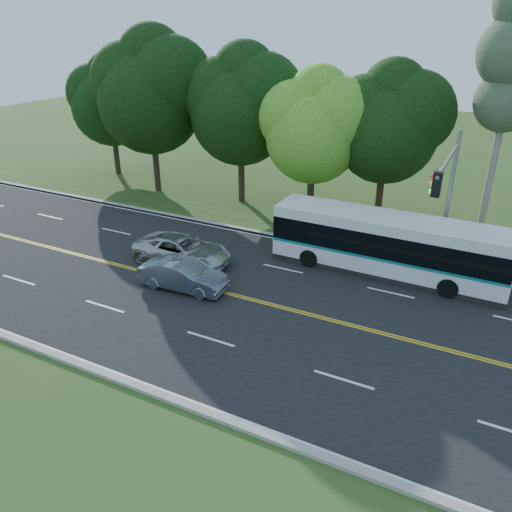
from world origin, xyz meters
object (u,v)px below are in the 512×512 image
at_px(traffic_signal, 446,190).
at_px(transit_bus, 387,246).
at_px(sedan, 183,275).
at_px(suv, 182,250).

height_order(traffic_signal, transit_bus, traffic_signal).
xyz_separation_m(traffic_signal, sedan, (-10.32, -5.92, -3.96)).
distance_m(transit_bus, sedan, 10.02).
bearing_deg(sedan, traffic_signal, -64.12).
bearing_deg(transit_bus, suv, -158.44).
bearing_deg(suv, traffic_signal, -74.74).
xyz_separation_m(traffic_signal, transit_bus, (-2.29, 0.02, -3.18)).
xyz_separation_m(transit_bus, sedan, (-8.03, -5.94, -0.77)).
relative_size(traffic_signal, suv, 1.35).
relative_size(traffic_signal, transit_bus, 0.62).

